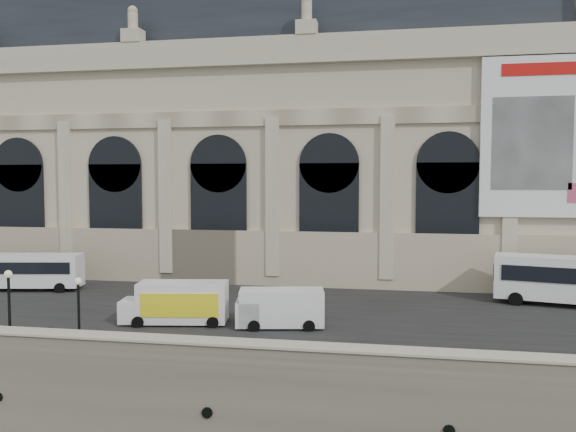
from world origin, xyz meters
name	(u,v)px	position (x,y,z in m)	size (l,w,h in m)	color
quay	(287,291)	(0.00, 35.00, 3.00)	(160.00, 70.00, 6.00)	gray
street	(240,305)	(0.00, 14.00, 6.03)	(160.00, 24.00, 0.06)	#2D2D2D
parapet	(174,349)	(0.00, 0.60, 6.62)	(160.00, 1.40, 1.21)	gray
museum	(225,141)	(-5.98, 30.86, 19.72)	(69.00, 18.70, 29.10)	beige
bus_left	(18,270)	(-20.21, 16.10, 7.78)	(10.98, 4.03, 3.17)	white
van_c	(276,308)	(4.02, 8.01, 7.27)	(5.88, 3.08, 2.49)	white
box_truck	(177,303)	(-2.62, 7.81, 7.41)	(7.21, 3.33, 2.80)	white
lamp_left	(9,308)	(-10.46, 1.76, 8.16)	(0.44, 0.44, 4.34)	black
lamp_right	(79,313)	(-6.21, 1.94, 8.00)	(0.41, 0.41, 4.01)	black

